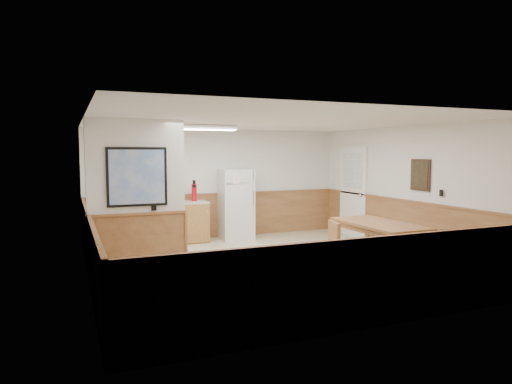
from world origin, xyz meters
name	(u,v)px	position (x,y,z in m)	size (l,w,h in m)	color
ground	(272,266)	(0.00, 0.00, 0.00)	(6.00, 6.00, 0.00)	#C2B28B
ceiling	(272,122)	(0.00, 0.00, 2.50)	(6.00, 6.00, 0.02)	white
back_wall	(218,184)	(0.00, 3.00, 1.25)	(6.00, 0.02, 2.50)	white
right_wall	(410,189)	(3.00, 0.00, 1.25)	(0.02, 6.00, 2.50)	white
left_wall	(87,202)	(-3.00, 0.00, 1.25)	(0.02, 6.00, 2.50)	white
wainscot_back	(219,216)	(0.00, 2.98, 0.50)	(6.00, 0.04, 1.00)	#A97343
wainscot_right	(408,227)	(2.98, 0.00, 0.50)	(0.04, 6.00, 1.00)	#A97343
wainscot_left	(90,252)	(-2.98, 0.00, 0.50)	(0.04, 6.00, 1.00)	#A97343
partition_wall	(137,200)	(-2.25, 0.19, 1.23)	(1.50, 0.20, 2.50)	white
kitchen_counter	(170,222)	(-1.21, 2.68, 0.46)	(2.20, 0.61, 1.00)	#AB843C
exterior_door	(353,192)	(2.96, 1.90, 1.05)	(0.07, 1.02, 2.15)	white
kitchen_window	(125,172)	(-2.10, 2.98, 1.55)	(0.80, 0.04, 1.00)	white
wall_painting	(420,175)	(2.97, -0.30, 1.55)	(0.04, 0.50, 0.60)	#382416
fluorescent_fixture	(205,128)	(-0.80, 1.30, 2.45)	(1.20, 0.30, 0.09)	white
refrigerator	(236,204)	(0.29, 2.63, 0.80)	(0.74, 0.74, 1.60)	silver
dining_table	(379,228)	(1.78, -0.63, 0.66)	(0.91, 1.79, 0.75)	#9F653A
dining_bench	(423,241)	(2.80, -0.62, 0.35)	(0.55, 1.68, 0.45)	#9F653A
dining_chair	(340,243)	(0.85, -0.83, 0.49)	(0.70, 0.55, 0.85)	#9F653A
fire_extinguisher	(194,192)	(-0.66, 2.70, 1.10)	(0.13, 0.13, 0.46)	red
soap_bottle	(120,199)	(-2.24, 2.69, 1.02)	(0.08, 0.08, 0.24)	green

